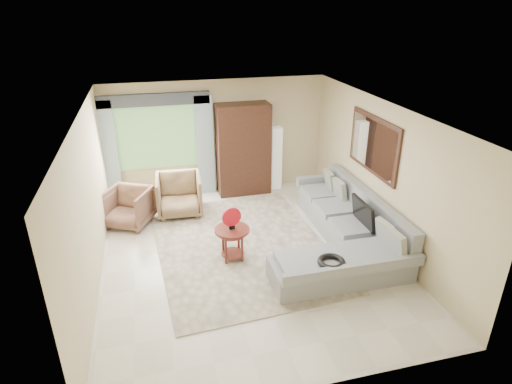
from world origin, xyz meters
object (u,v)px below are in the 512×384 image
object	(u,v)px
sectional_sofa	(344,233)
armchair_right	(179,195)
armoire	(243,149)
armchair_left	(128,207)
coffee_table	(232,243)
floor_lamp	(276,158)
potted_plant	(138,194)
tv_screen	(363,213)

from	to	relation	value
sectional_sofa	armchair_right	world-z (taller)	sectional_sofa
armoire	armchair_left	bearing A→B (deg)	-158.33
coffee_table	armchair_left	bearing A→B (deg)	134.99
coffee_table	floor_lamp	world-z (taller)	floor_lamp
coffee_table	potted_plant	distance (m)	3.09
sectional_sofa	potted_plant	world-z (taller)	sectional_sofa
coffee_table	armoire	world-z (taller)	armoire
sectional_sofa	tv_screen	bearing A→B (deg)	-23.01
armchair_left	potted_plant	distance (m)	0.91
armchair_right	armoire	bearing A→B (deg)	29.38
sectional_sofa	tv_screen	world-z (taller)	tv_screen
tv_screen	floor_lamp	xyz separation A→B (m)	(-0.70, 3.07, 0.03)
coffee_table	armchair_left	distance (m)	2.50
sectional_sofa	armoire	size ratio (longest dim) A/B	1.65
potted_plant	armoire	bearing A→B (deg)	3.52
armchair_left	floor_lamp	bearing A→B (deg)	44.56
sectional_sofa	tv_screen	size ratio (longest dim) A/B	4.68
armchair_left	armoire	distance (m)	2.87
tv_screen	potted_plant	world-z (taller)	tv_screen
sectional_sofa	floor_lamp	world-z (taller)	floor_lamp
armoire	potted_plant	bearing A→B (deg)	-176.48
sectional_sofa	armchair_right	xyz separation A→B (m)	(-2.80, 2.12, 0.14)
coffee_table	armoire	size ratio (longest dim) A/B	0.29
armchair_right	armoire	size ratio (longest dim) A/B	0.45
sectional_sofa	coffee_table	world-z (taller)	sectional_sofa
coffee_table	floor_lamp	xyz separation A→B (m)	(1.63, 2.86, 0.43)
potted_plant	armchair_left	bearing A→B (deg)	-101.36
armchair_left	floor_lamp	distance (m)	3.59
armoire	tv_screen	bearing A→B (deg)	-63.52
armchair_right	floor_lamp	bearing A→B (deg)	22.50
coffee_table	tv_screen	bearing A→B (deg)	-5.16
tv_screen	potted_plant	distance (m)	4.87
armchair_left	armchair_right	bearing A→B (deg)	40.86
sectional_sofa	floor_lamp	bearing A→B (deg)	98.33
potted_plant	armchair_right	bearing A→B (deg)	-36.02
coffee_table	floor_lamp	distance (m)	3.32
tv_screen	potted_plant	bearing A→B (deg)	143.88
sectional_sofa	coffee_table	bearing A→B (deg)	177.31
tv_screen	armchair_right	xyz separation A→B (m)	(-3.06, 2.24, -0.29)
sectional_sofa	armoire	xyz separation A→B (m)	(-1.23, 2.90, 0.77)
potted_plant	armoire	distance (m)	2.55
armchair_left	armchair_right	distance (m)	1.07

